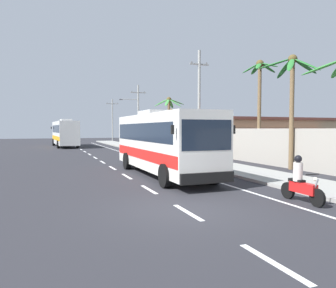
% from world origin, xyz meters
% --- Properties ---
extents(ground_plane, '(160.00, 160.00, 0.00)m').
position_xyz_m(ground_plane, '(0.00, 0.00, 0.00)').
color(ground_plane, '#28282D').
extents(sidewalk_kerb, '(3.20, 90.00, 0.14)m').
position_xyz_m(sidewalk_kerb, '(6.80, 10.00, 0.07)').
color(sidewalk_kerb, '#999993').
rests_on(sidewalk_kerb, ground).
extents(lane_markings, '(3.79, 71.00, 0.01)m').
position_xyz_m(lane_markings, '(2.29, 14.40, 0.00)').
color(lane_markings, white).
rests_on(lane_markings, ground).
extents(boundary_wall, '(0.24, 60.00, 2.56)m').
position_xyz_m(boundary_wall, '(10.60, 14.00, 1.28)').
color(boundary_wall, '#9E998E').
rests_on(boundary_wall, ground).
extents(coach_bus_foreground, '(2.88, 10.59, 3.60)m').
position_xyz_m(coach_bus_foreground, '(1.94, 7.39, 1.87)').
color(coach_bus_foreground, silver).
rests_on(coach_bus_foreground, ground).
extents(coach_bus_far_lane, '(3.36, 11.53, 3.82)m').
position_xyz_m(coach_bus_far_lane, '(-1.50, 37.97, 1.99)').
color(coach_bus_far_lane, white).
rests_on(coach_bus_far_lane, ground).
extents(motorcycle_beside_bus, '(0.56, 1.96, 1.63)m').
position_xyz_m(motorcycle_beside_bus, '(4.21, -0.52, 0.66)').
color(motorcycle_beside_bus, black).
rests_on(motorcycle_beside_bus, ground).
extents(motorcycle_trailing, '(0.56, 1.96, 1.61)m').
position_xyz_m(motorcycle_trailing, '(3.96, 15.56, 0.65)').
color(motorcycle_trailing, black).
rests_on(motorcycle_trailing, ground).
extents(pedestrian_far_walk, '(0.36, 0.36, 1.70)m').
position_xyz_m(pedestrian_far_walk, '(6.86, 16.67, 1.03)').
color(pedestrian_far_walk, beige).
rests_on(pedestrian_far_walk, sidewalk_kerb).
extents(utility_pole_mid, '(1.81, 0.24, 9.38)m').
position_xyz_m(utility_pole_mid, '(8.64, 16.32, 4.86)').
color(utility_pole_mid, '#9E9E99').
rests_on(utility_pole_mid, ground).
extents(utility_pole_far, '(3.91, 0.24, 8.84)m').
position_xyz_m(utility_pole_far, '(8.46, 35.93, 4.76)').
color(utility_pole_far, '#9E9E99').
rests_on(utility_pole_far, ground).
extents(utility_pole_distant, '(2.55, 0.24, 8.50)m').
position_xyz_m(utility_pole_distant, '(8.63, 55.54, 4.49)').
color(utility_pole_distant, '#9E9E99').
rests_on(utility_pole_distant, ground).
extents(palm_second, '(2.48, 2.62, 7.58)m').
position_xyz_m(palm_second, '(10.74, 10.59, 5.34)').
color(palm_second, brown).
rests_on(palm_second, ground).
extents(palm_third, '(2.72, 2.54, 5.08)m').
position_xyz_m(palm_third, '(10.76, 28.42, 3.56)').
color(palm_third, brown).
rests_on(palm_third, ground).
extents(palm_fourth, '(3.59, 3.31, 6.15)m').
position_xyz_m(palm_fourth, '(9.15, 25.05, 4.38)').
color(palm_fourth, brown).
rests_on(palm_fourth, ground).
extents(palm_farthest, '(3.84, 3.85, 7.11)m').
position_xyz_m(palm_farthest, '(10.27, 6.75, 5.13)').
color(palm_farthest, brown).
rests_on(palm_farthest, ground).
extents(roadside_building, '(15.69, 9.76, 3.63)m').
position_xyz_m(roadside_building, '(16.11, 19.48, 1.83)').
color(roadside_building, tan).
rests_on(roadside_building, ground).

